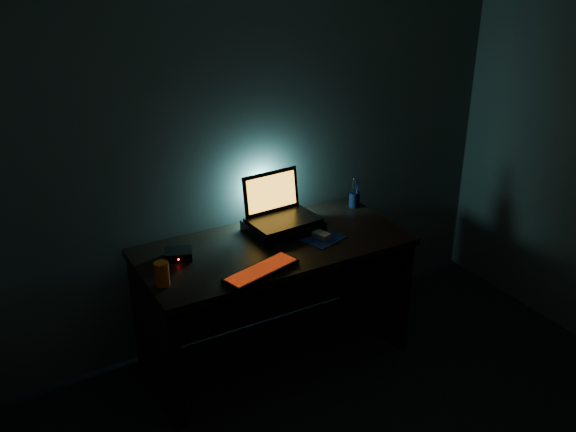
# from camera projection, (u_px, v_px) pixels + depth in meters

# --- Properties ---
(room) EXTENTS (3.50, 4.00, 2.50)m
(room) POSITION_uv_depth(u_px,v_px,m) (512.00, 306.00, 2.04)
(room) COLOR black
(room) RESTS_ON ground
(desk) EXTENTS (1.50, 0.70, 0.75)m
(desk) POSITION_uv_depth(u_px,v_px,m) (270.00, 280.00, 3.68)
(desk) COLOR black
(desk) RESTS_ON ground
(riser) EXTENTS (0.42, 0.33, 0.06)m
(riser) POSITION_uv_depth(u_px,v_px,m) (283.00, 226.00, 3.67)
(riser) COLOR black
(riser) RESTS_ON desk
(laptop) EXTENTS (0.40, 0.31, 0.26)m
(laptop) POSITION_uv_depth(u_px,v_px,m) (278.00, 209.00, 3.67)
(laptop) COLOR black
(laptop) RESTS_ON riser
(keyboard) EXTENTS (0.44, 0.24, 0.03)m
(keyboard) POSITION_uv_depth(u_px,v_px,m) (261.00, 271.00, 3.23)
(keyboard) COLOR black
(keyboard) RESTS_ON desk
(mousepad) EXTENTS (0.27, 0.26, 0.00)m
(mousepad) POSITION_uv_depth(u_px,v_px,m) (321.00, 238.00, 3.60)
(mousepad) COLOR #0B1E52
(mousepad) RESTS_ON desk
(mouse) EXTENTS (0.08, 0.11, 0.03)m
(mouse) POSITION_uv_depth(u_px,v_px,m) (321.00, 235.00, 3.59)
(mouse) COLOR gray
(mouse) RESTS_ON mousepad
(pen_cup) EXTENTS (0.07, 0.07, 0.09)m
(pen_cup) POSITION_uv_depth(u_px,v_px,m) (354.00, 200.00, 3.98)
(pen_cup) COLOR black
(pen_cup) RESTS_ON desk
(juice_glass) EXTENTS (0.09, 0.09, 0.12)m
(juice_glass) POSITION_uv_depth(u_px,v_px,m) (162.00, 274.00, 3.11)
(juice_glass) COLOR #CE550A
(juice_glass) RESTS_ON desk
(router) EXTENTS (0.17, 0.16, 0.05)m
(router) POSITION_uv_depth(u_px,v_px,m) (178.00, 254.00, 3.37)
(router) COLOR black
(router) RESTS_ON desk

